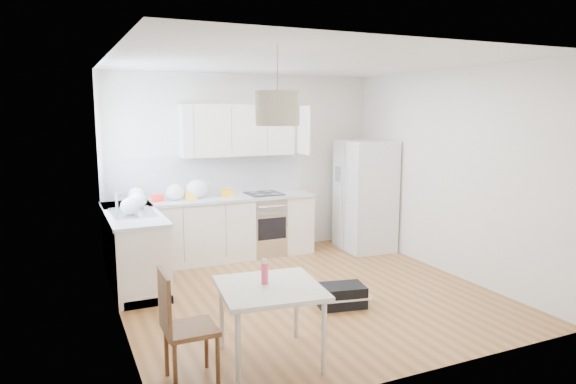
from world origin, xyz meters
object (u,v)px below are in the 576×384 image
object	(u,v)px
gym_bag	(341,296)
dining_chair	(191,326)
dining_table	(270,294)
refrigerator	(366,195)

from	to	relation	value
gym_bag	dining_chair	bearing A→B (deg)	-143.39
dining_table	dining_chair	bearing A→B (deg)	-167.40
dining_table	dining_chair	size ratio (longest dim) A/B	1.02
dining_table	gym_bag	world-z (taller)	dining_table
refrigerator	dining_chair	distance (m)	4.51
refrigerator	dining_table	world-z (taller)	refrigerator
refrigerator	dining_chair	size ratio (longest dim) A/B	1.82
refrigerator	dining_chair	bearing A→B (deg)	-137.22
dining_table	gym_bag	distance (m)	1.54
dining_chair	gym_bag	size ratio (longest dim) A/B	1.81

